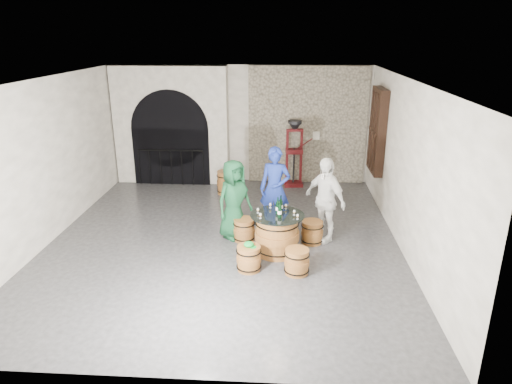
# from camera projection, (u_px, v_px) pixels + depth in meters

# --- Properties ---
(ground) EXTENTS (8.00, 8.00, 0.00)m
(ground) POSITION_uv_depth(u_px,v_px,m) (225.00, 239.00, 9.36)
(ground) COLOR #2E2E30
(ground) RESTS_ON ground
(wall_back) EXTENTS (8.00, 0.00, 8.00)m
(wall_back) POSITION_uv_depth(u_px,v_px,m) (242.00, 124.00, 12.59)
(wall_back) COLOR white
(wall_back) RESTS_ON ground
(wall_front) EXTENTS (8.00, 0.00, 8.00)m
(wall_front) POSITION_uv_depth(u_px,v_px,m) (175.00, 263.00, 5.07)
(wall_front) COLOR white
(wall_front) RESTS_ON ground
(wall_left) EXTENTS (0.00, 8.00, 8.00)m
(wall_left) POSITION_uv_depth(u_px,v_px,m) (48.00, 161.00, 9.04)
(wall_left) COLOR white
(wall_left) RESTS_ON ground
(wall_right) EXTENTS (0.00, 8.00, 8.00)m
(wall_right) POSITION_uv_depth(u_px,v_px,m) (406.00, 167.00, 8.62)
(wall_right) COLOR white
(wall_right) RESTS_ON ground
(ceiling) EXTENTS (8.00, 8.00, 0.00)m
(ceiling) POSITION_uv_depth(u_px,v_px,m) (221.00, 80.00, 8.30)
(ceiling) COLOR beige
(ceiling) RESTS_ON wall_back
(stone_facing_panel) EXTENTS (3.20, 0.12, 3.18)m
(stone_facing_panel) POSITION_uv_depth(u_px,v_px,m) (307.00, 126.00, 12.43)
(stone_facing_panel) COLOR tan
(stone_facing_panel) RESTS_ON ground
(arched_opening) EXTENTS (3.10, 0.60, 3.19)m
(arched_opening) POSITION_uv_depth(u_px,v_px,m) (172.00, 126.00, 12.46)
(arched_opening) COLOR white
(arched_opening) RESTS_ON ground
(shuttered_window) EXTENTS (0.23, 1.10, 2.00)m
(shuttered_window) POSITION_uv_depth(u_px,v_px,m) (377.00, 131.00, 10.82)
(shuttered_window) COLOR black
(shuttered_window) RESTS_ON wall_right
(barrel_table) EXTENTS (1.03, 1.03, 0.79)m
(barrel_table) POSITION_uv_depth(u_px,v_px,m) (277.00, 234.00, 8.67)
(barrel_table) COLOR brown
(barrel_table) RESTS_ON ground
(barrel_stool_left) EXTENTS (0.45, 0.45, 0.46)m
(barrel_stool_left) POSITION_uv_depth(u_px,v_px,m) (244.00, 230.00, 9.25)
(barrel_stool_left) COLOR brown
(barrel_stool_left) RESTS_ON ground
(barrel_stool_far) EXTENTS (0.45, 0.45, 0.46)m
(barrel_stool_far) POSITION_uv_depth(u_px,v_px,m) (275.00, 224.00, 9.52)
(barrel_stool_far) COLOR brown
(barrel_stool_far) RESTS_ON ground
(barrel_stool_right) EXTENTS (0.45, 0.45, 0.46)m
(barrel_stool_right) POSITION_uv_depth(u_px,v_px,m) (312.00, 232.00, 9.14)
(barrel_stool_right) COLOR brown
(barrel_stool_right) RESTS_ON ground
(barrel_stool_near_right) EXTENTS (0.45, 0.45, 0.46)m
(barrel_stool_near_right) POSITION_uv_depth(u_px,v_px,m) (297.00, 262.00, 7.97)
(barrel_stool_near_right) COLOR brown
(barrel_stool_near_right) RESTS_ON ground
(barrel_stool_near_left) EXTENTS (0.45, 0.45, 0.46)m
(barrel_stool_near_left) POSITION_uv_depth(u_px,v_px,m) (249.00, 258.00, 8.09)
(barrel_stool_near_left) COLOR brown
(barrel_stool_near_left) RESTS_ON ground
(green_cap) EXTENTS (0.23, 0.18, 0.10)m
(green_cap) POSITION_uv_depth(u_px,v_px,m) (249.00, 245.00, 8.00)
(green_cap) COLOR #0B8226
(green_cap) RESTS_ON barrel_stool_near_left
(person_green) EXTENTS (0.94, 0.94, 1.64)m
(person_green) POSITION_uv_depth(u_px,v_px,m) (234.00, 199.00, 9.22)
(person_green) COLOR #124225
(person_green) RESTS_ON ground
(person_blue) EXTENTS (0.72, 0.53, 1.79)m
(person_blue) POSITION_uv_depth(u_px,v_px,m) (275.00, 189.00, 9.62)
(person_blue) COLOR navy
(person_blue) RESTS_ON ground
(person_white) EXTENTS (0.99, 1.04, 1.73)m
(person_white) POSITION_uv_depth(u_px,v_px,m) (325.00, 200.00, 9.07)
(person_white) COLOR white
(person_white) RESTS_ON ground
(wine_bottle_left) EXTENTS (0.08, 0.08, 0.32)m
(wine_bottle_left) POSITION_uv_depth(u_px,v_px,m) (278.00, 207.00, 8.55)
(wine_bottle_left) COLOR black
(wine_bottle_left) RESTS_ON barrel_table
(wine_bottle_center) EXTENTS (0.08, 0.08, 0.32)m
(wine_bottle_center) POSITION_uv_depth(u_px,v_px,m) (280.00, 211.00, 8.37)
(wine_bottle_center) COLOR black
(wine_bottle_center) RESTS_ON barrel_table
(wine_bottle_right) EXTENTS (0.08, 0.08, 0.32)m
(wine_bottle_right) POSITION_uv_depth(u_px,v_px,m) (281.00, 205.00, 8.64)
(wine_bottle_right) COLOR black
(wine_bottle_right) RESTS_ON barrel_table
(tasting_glass_a) EXTENTS (0.05, 0.05, 0.10)m
(tasting_glass_a) POSITION_uv_depth(u_px,v_px,m) (260.00, 216.00, 8.35)
(tasting_glass_a) COLOR #B67123
(tasting_glass_a) RESTS_ON barrel_table
(tasting_glass_b) EXTENTS (0.05, 0.05, 0.10)m
(tasting_glass_b) POSITION_uv_depth(u_px,v_px,m) (294.00, 213.00, 8.50)
(tasting_glass_b) COLOR #B67123
(tasting_glass_b) RESTS_ON barrel_table
(tasting_glass_c) EXTENTS (0.05, 0.05, 0.10)m
(tasting_glass_c) POSITION_uv_depth(u_px,v_px,m) (270.00, 206.00, 8.84)
(tasting_glass_c) COLOR #B67123
(tasting_glass_c) RESTS_ON barrel_table
(tasting_glass_d) EXTENTS (0.05, 0.05, 0.10)m
(tasting_glass_d) POSITION_uv_depth(u_px,v_px,m) (286.00, 207.00, 8.80)
(tasting_glass_d) COLOR #B67123
(tasting_glass_d) RESTS_ON barrel_table
(tasting_glass_e) EXTENTS (0.05, 0.05, 0.10)m
(tasting_glass_e) POSITION_uv_depth(u_px,v_px,m) (298.00, 217.00, 8.31)
(tasting_glass_e) COLOR #B67123
(tasting_glass_e) RESTS_ON barrel_table
(tasting_glass_f) EXTENTS (0.05, 0.05, 0.10)m
(tasting_glass_f) POSITION_uv_depth(u_px,v_px,m) (258.00, 211.00, 8.59)
(tasting_glass_f) COLOR #B67123
(tasting_glass_f) RESTS_ON barrel_table
(side_barrel) EXTENTS (0.46, 0.46, 0.62)m
(side_barrel) POSITION_uv_depth(u_px,v_px,m) (226.00, 183.00, 11.89)
(side_barrel) COLOR brown
(side_barrel) RESTS_ON ground
(corking_press) EXTENTS (0.76, 0.45, 1.81)m
(corking_press) POSITION_uv_depth(u_px,v_px,m) (294.00, 148.00, 12.27)
(corking_press) COLOR #4B0C0F
(corking_press) RESTS_ON ground
(control_box) EXTENTS (0.18, 0.10, 0.22)m
(control_box) POSITION_uv_depth(u_px,v_px,m) (316.00, 135.00, 12.42)
(control_box) COLOR silver
(control_box) RESTS_ON wall_back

